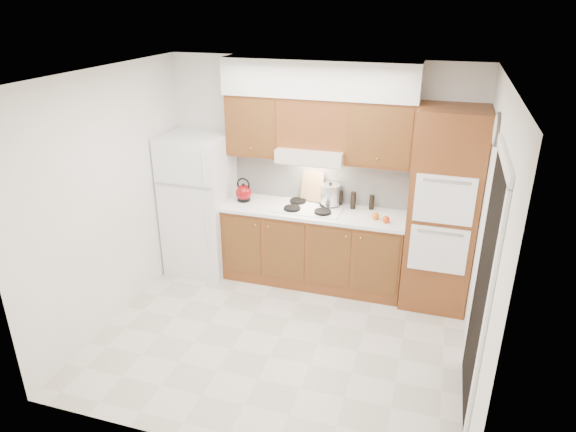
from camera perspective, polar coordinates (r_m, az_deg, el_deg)
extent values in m
plane|color=beige|center=(5.39, -0.85, -13.24)|extent=(3.60, 3.60, 0.00)
plane|color=white|center=(4.38, -1.05, 15.34)|extent=(3.60, 3.60, 0.00)
cube|color=white|center=(6.08, 3.44, 4.96)|extent=(3.60, 0.02, 2.60)
cube|color=white|center=(5.52, -19.01, 1.77)|extent=(0.02, 3.00, 2.60)
cube|color=white|center=(4.56, 21.16, -3.10)|extent=(0.02, 3.00, 2.60)
cube|color=white|center=(6.38, -9.80, 1.34)|extent=(0.75, 0.72, 1.72)
cube|color=brown|center=(6.13, 2.80, -3.47)|extent=(2.11, 0.60, 0.90)
cube|color=white|center=(5.93, 2.87, 0.55)|extent=(2.13, 0.62, 0.04)
cube|color=white|center=(6.09, 3.62, 4.18)|extent=(2.11, 0.03, 0.56)
cube|color=brown|center=(5.70, 16.78, 0.54)|extent=(0.70, 0.65, 2.20)
cube|color=brown|center=(5.99, -3.58, 10.13)|extent=(0.63, 0.33, 0.70)
cube|color=brown|center=(5.65, 10.30, 9.03)|extent=(0.73, 0.33, 0.70)
cube|color=silver|center=(5.80, 2.72, 6.91)|extent=(0.75, 0.45, 0.15)
cube|color=brown|center=(5.77, 2.94, 10.41)|extent=(0.75, 0.33, 0.55)
cube|color=silver|center=(5.65, 3.51, 15.03)|extent=(2.13, 0.36, 0.40)
cube|color=white|center=(5.95, 2.45, 0.91)|extent=(0.74, 0.50, 0.01)
cube|color=black|center=(4.36, 20.73, -7.99)|extent=(0.02, 0.90, 2.10)
cylinder|color=#3F3833|center=(4.81, 22.15, 8.90)|extent=(0.02, 0.30, 0.30)
sphere|color=maroon|center=(6.14, -4.96, 2.59)|extent=(0.24, 0.24, 0.19)
cube|color=tan|center=(6.07, 2.70, 3.35)|extent=(0.28, 0.14, 0.36)
cylinder|color=silver|center=(5.97, 4.70, 2.37)|extent=(0.28, 0.28, 0.23)
cylinder|color=black|center=(6.03, 5.87, 1.98)|extent=(0.06, 0.06, 0.18)
cylinder|color=black|center=(5.95, 7.26, 1.73)|extent=(0.08, 0.08, 0.20)
cylinder|color=black|center=(5.97, 9.28, 1.50)|extent=(0.07, 0.07, 0.17)
sphere|color=#D8440B|center=(5.65, 10.83, -0.38)|extent=(0.09, 0.09, 0.08)
sphere|color=#FDA10D|center=(5.72, 9.68, 0.02)|extent=(0.09, 0.09, 0.08)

